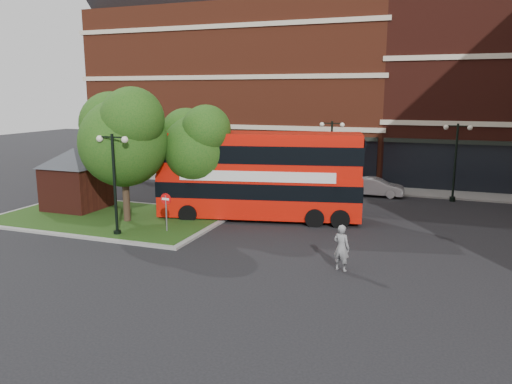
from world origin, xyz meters
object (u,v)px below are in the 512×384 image
at_px(car_silver, 226,177).
at_px(car_white, 375,187).
at_px(bus, 259,170).
at_px(woman, 341,248).

height_order(car_silver, car_white, car_silver).
xyz_separation_m(bus, car_white, (5.26, 8.65, -2.14)).
bearing_deg(car_silver, woman, -139.81).
relative_size(car_silver, car_white, 0.99).
xyz_separation_m(bus, woman, (5.80, -6.61, -1.82)).
xyz_separation_m(woman, car_white, (-0.54, 15.26, -0.31)).
bearing_deg(bus, car_white, 46.50).
bearing_deg(bus, car_silver, 111.43).
relative_size(woman, car_silver, 0.50).
height_order(woman, car_silver, woman).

